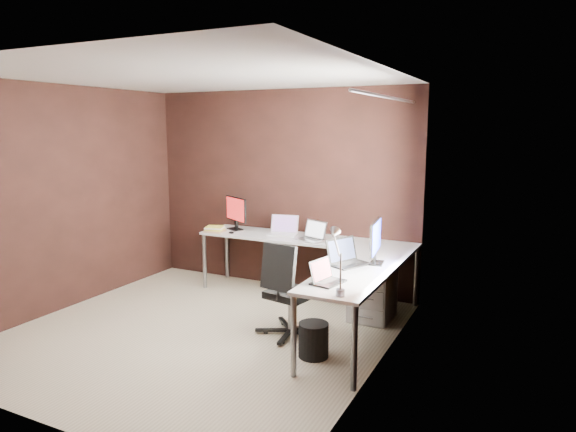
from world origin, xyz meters
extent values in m
cube|color=beige|center=(0.00, 0.00, 0.00)|extent=(3.60, 3.60, 0.00)
cube|color=white|center=(0.00, 0.00, 2.50)|extent=(3.60, 3.60, 0.00)
cube|color=black|center=(0.00, 1.80, 1.25)|extent=(3.60, 0.00, 2.50)
cube|color=black|center=(0.00, -1.80, 1.25)|extent=(3.60, 0.00, 2.50)
cube|color=black|center=(-1.80, 0.00, 1.25)|extent=(0.00, 3.60, 2.50)
cube|color=black|center=(1.80, 0.00, 1.25)|extent=(0.00, 3.60, 2.50)
cube|color=white|center=(1.79, 0.35, 1.45)|extent=(0.00, 1.00, 1.30)
cube|color=#CC6518|center=(1.75, -0.38, 1.25)|extent=(0.01, 0.35, 2.00)
cube|color=#CC6518|center=(1.75, 1.07, 1.25)|extent=(0.01, 0.35, 2.00)
cylinder|color=slate|center=(1.75, 0.35, 2.28)|extent=(0.02, 1.90, 0.02)
cube|color=silver|center=(0.48, 1.50, 0.71)|extent=(2.65, 0.60, 0.03)
cube|color=silver|center=(1.50, 0.38, 0.71)|extent=(0.60, 1.65, 0.03)
cylinder|color=slate|center=(-0.81, 1.24, 0.35)|extent=(0.05, 0.05, 0.70)
cylinder|color=slate|center=(-0.81, 1.76, 0.35)|extent=(0.05, 0.05, 0.70)
cylinder|color=slate|center=(1.24, -0.41, 0.35)|extent=(0.05, 0.05, 0.70)
cylinder|color=slate|center=(1.76, -0.41, 0.35)|extent=(0.05, 0.05, 0.70)
cylinder|color=slate|center=(1.76, 1.76, 0.35)|extent=(0.05, 0.05, 0.70)
cube|color=silver|center=(1.43, 1.15, 0.30)|extent=(0.42, 0.50, 0.60)
cube|color=black|center=(-0.53, 1.54, 0.74)|extent=(0.25, 0.22, 0.01)
cube|color=black|center=(-0.52, 1.56, 0.79)|extent=(0.06, 0.05, 0.10)
cube|color=black|center=(-0.52, 1.56, 1.00)|extent=(0.43, 0.27, 0.31)
cube|color=red|center=(-0.53, 1.54, 1.00)|extent=(0.40, 0.23, 0.28)
cube|color=black|center=(1.59, 0.71, 0.74)|extent=(0.15, 0.21, 0.01)
cube|color=black|center=(1.57, 0.71, 0.79)|extent=(0.03, 0.05, 0.09)
cube|color=black|center=(1.57, 0.71, 0.99)|extent=(0.10, 0.52, 0.32)
cube|color=#141FBE|center=(1.59, 0.71, 0.99)|extent=(0.07, 0.48, 0.29)
cube|color=silver|center=(0.16, 1.53, 0.74)|extent=(0.38, 0.30, 0.02)
cube|color=silver|center=(0.15, 1.62, 0.85)|extent=(0.35, 0.13, 0.21)
cube|color=#714D8D|center=(0.15, 1.61, 0.85)|extent=(0.31, 0.11, 0.18)
cube|color=silver|center=(0.59, 1.38, 0.74)|extent=(0.40, 0.35, 0.02)
cube|color=silver|center=(0.63, 1.46, 0.85)|extent=(0.33, 0.19, 0.21)
cube|color=white|center=(0.62, 1.46, 0.85)|extent=(0.29, 0.16, 0.18)
cube|color=black|center=(1.36, 0.55, 0.74)|extent=(0.39, 0.45, 0.02)
cube|color=black|center=(1.27, 0.59, 0.86)|extent=(0.22, 0.37, 0.23)
cube|color=#1D2239|center=(1.28, 0.59, 0.86)|extent=(0.19, 0.32, 0.20)
cube|color=black|center=(1.41, -0.08, 0.74)|extent=(0.26, 0.32, 0.02)
cube|color=black|center=(1.33, -0.07, 0.84)|extent=(0.11, 0.29, 0.18)
cube|color=#A94D57|center=(1.34, -0.07, 0.84)|extent=(0.09, 0.26, 0.15)
cube|color=tan|center=(-0.69, 1.31, 0.74)|extent=(0.25, 0.21, 0.02)
cube|color=#D0CD3F|center=(-0.69, 1.31, 0.76)|extent=(0.24, 0.20, 0.02)
cube|color=white|center=(-0.69, 1.31, 0.78)|extent=(0.26, 0.22, 0.02)
cube|color=#D0CD3F|center=(-0.69, 1.31, 0.80)|extent=(0.24, 0.21, 0.01)
ellipsoid|color=black|center=(-0.44, 1.30, 0.74)|extent=(0.08, 0.06, 0.03)
ellipsoid|color=black|center=(0.87, 1.32, 0.75)|extent=(0.09, 0.06, 0.03)
cylinder|color=slate|center=(1.61, -0.35, 0.76)|extent=(0.07, 0.07, 0.05)
cylinder|color=slate|center=(1.61, -0.35, 0.93)|extent=(0.02, 0.02, 0.29)
cylinder|color=slate|center=(1.56, -0.32, 1.13)|extent=(0.02, 0.16, 0.22)
cone|color=slate|center=(1.51, -0.25, 1.20)|extent=(0.09, 0.12, 0.12)
cylinder|color=slate|center=(0.83, 0.38, 0.22)|extent=(0.05, 0.05, 0.34)
cube|color=black|center=(0.83, 0.38, 0.42)|extent=(0.47, 0.47, 0.07)
cube|color=black|center=(0.79, 0.19, 0.73)|extent=(0.38, 0.17, 0.44)
cylinder|color=black|center=(1.24, 0.00, 0.16)|extent=(0.36, 0.36, 0.31)
camera|label=1|loc=(2.95, -3.98, 2.03)|focal=32.00mm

